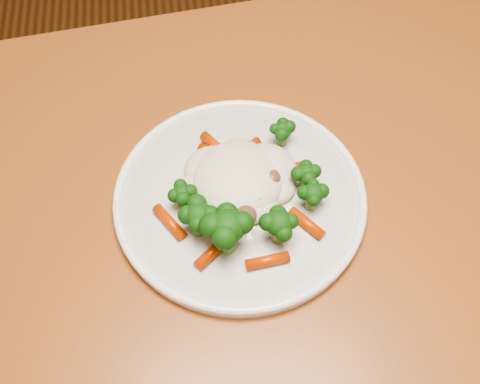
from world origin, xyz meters
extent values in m
plane|color=brown|center=(0.00, 0.00, 0.00)|extent=(3.00, 3.00, 0.00)
cube|color=#954F22|center=(-0.30, -0.07, 0.73)|extent=(1.24, 0.90, 0.04)
cube|color=#954F22|center=(0.19, 0.32, 0.35)|extent=(0.07, 0.07, 0.71)
cylinder|color=white|center=(-0.21, 0.00, 0.76)|extent=(0.28, 0.28, 0.01)
ellipsoid|color=beige|center=(-0.21, 0.01, 0.79)|extent=(0.12, 0.11, 0.05)
ellipsoid|color=black|center=(-0.26, -0.04, 0.78)|extent=(0.05, 0.05, 0.04)
ellipsoid|color=black|center=(-0.23, -0.06, 0.79)|extent=(0.06, 0.06, 0.05)
ellipsoid|color=black|center=(-0.17, -0.06, 0.78)|extent=(0.05, 0.05, 0.04)
ellipsoid|color=black|center=(-0.13, -0.03, 0.78)|extent=(0.04, 0.04, 0.03)
ellipsoid|color=black|center=(-0.13, 0.00, 0.78)|extent=(0.04, 0.04, 0.03)
ellipsoid|color=black|center=(-0.15, 0.07, 0.78)|extent=(0.03, 0.03, 0.03)
ellipsoid|color=black|center=(-0.27, -0.01, 0.78)|extent=(0.03, 0.03, 0.03)
cylinder|color=#C33804|center=(-0.23, 0.07, 0.77)|extent=(0.03, 0.04, 0.01)
cylinder|color=#C33804|center=(-0.19, 0.06, 0.77)|extent=(0.04, 0.03, 0.01)
cylinder|color=#C33804|center=(-0.15, 0.02, 0.77)|extent=(0.05, 0.01, 0.01)
cylinder|color=#C33804|center=(-0.29, -0.03, 0.77)|extent=(0.04, 0.05, 0.01)
cylinder|color=#C33804|center=(-0.24, -0.07, 0.77)|extent=(0.05, 0.04, 0.01)
cylinder|color=#C33804|center=(-0.19, -0.09, 0.77)|extent=(0.05, 0.02, 0.01)
cylinder|color=#C33804|center=(-0.14, -0.05, 0.77)|extent=(0.04, 0.04, 0.01)
cylinder|color=#C33804|center=(-0.19, 0.00, 0.78)|extent=(0.02, 0.05, 0.01)
cylinder|color=#C33804|center=(-0.22, 0.04, 0.78)|extent=(0.03, 0.04, 0.01)
cylinder|color=#C33804|center=(-0.23, 0.05, 0.77)|extent=(0.05, 0.04, 0.01)
ellipsoid|color=brown|center=(-0.19, 0.01, 0.78)|extent=(0.03, 0.03, 0.02)
ellipsoid|color=brown|center=(-0.17, 0.00, 0.78)|extent=(0.02, 0.02, 0.01)
ellipsoid|color=brown|center=(-0.22, 0.00, 0.78)|extent=(0.02, 0.02, 0.02)
ellipsoid|color=brown|center=(-0.21, -0.04, 0.78)|extent=(0.02, 0.02, 0.02)
cube|color=tan|center=(-0.21, 0.04, 0.78)|extent=(0.03, 0.02, 0.01)
cube|color=tan|center=(-0.20, 0.05, 0.78)|extent=(0.02, 0.02, 0.01)
cube|color=tan|center=(-0.24, 0.04, 0.78)|extent=(0.02, 0.02, 0.01)
cube|color=tan|center=(-0.22, 0.04, 0.78)|extent=(0.03, 0.02, 0.01)
camera|label=1|loc=(-0.25, -0.37, 1.32)|focal=45.00mm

